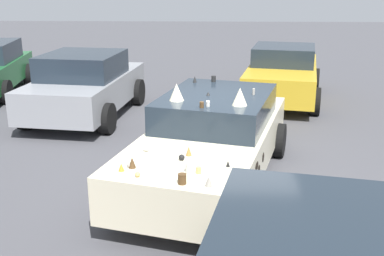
% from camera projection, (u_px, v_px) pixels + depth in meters
% --- Properties ---
extents(ground_plane, '(60.00, 60.00, 0.00)m').
position_uv_depth(ground_plane, '(210.00, 180.00, 7.71)').
color(ground_plane, '#47474C').
extents(art_car_decorated, '(4.98, 2.95, 1.64)m').
position_uv_depth(art_car_decorated, '(212.00, 138.00, 7.57)').
color(art_car_decorated, beige).
rests_on(art_car_decorated, ground).
extents(parked_sedan_behind_left, '(4.43, 2.61, 1.45)m').
position_uv_depth(parked_sedan_behind_left, '(283.00, 74.00, 12.62)').
color(parked_sedan_behind_left, gold).
rests_on(parked_sedan_behind_left, ground).
extents(parked_sedan_row_back_center, '(4.17, 2.44, 1.53)m').
position_uv_depth(parked_sedan_row_back_center, '(85.00, 85.00, 11.09)').
color(parked_sedan_row_back_center, gray).
rests_on(parked_sedan_row_back_center, ground).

